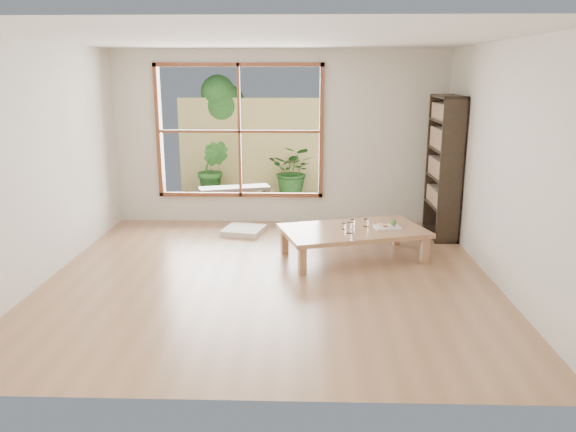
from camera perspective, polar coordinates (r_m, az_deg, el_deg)
name	(u,v)px	position (r m, az deg, el deg)	size (l,w,h in m)	color
ground	(270,276)	(6.45, -1.83, -6.15)	(5.00, 5.00, 0.00)	#A97854
low_table	(353,232)	(7.03, 6.64, -1.64)	(1.94, 1.44, 0.38)	#A87251
floor_cushion	(244,230)	(8.16, -4.51, -1.46)	(0.54, 0.54, 0.08)	white
bookshelf	(444,167)	(8.13, 15.55, 4.81)	(0.31, 0.88, 1.96)	#30251A
glass_tall	(350,228)	(6.80, 6.28, -1.21)	(0.07, 0.07, 0.13)	silver
glass_mid	(366,223)	(7.12, 7.92, -0.69)	(0.07, 0.07, 0.10)	silver
glass_short	(353,223)	(7.12, 6.59, -0.70)	(0.06, 0.06, 0.08)	silver
glass_small	(344,226)	(6.97, 5.70, -1.03)	(0.06, 0.06, 0.07)	silver
food_tray	(388,226)	(7.11, 10.16, -1.00)	(0.34, 0.27, 0.10)	white
deck	(249,205)	(9.90, -4.02, 1.16)	(2.80, 2.00, 0.05)	#3C352B
garden_bench	(234,190)	(9.47, -5.47, 2.62)	(1.23, 0.67, 0.37)	#30251A
bamboo_fence	(253,146)	(10.72, -3.57, 7.09)	(2.80, 0.06, 1.80)	#DCCA70
shrub_right	(293,170)	(10.47, 0.52, 4.66)	(0.84, 0.72, 0.93)	#336C27
shrub_left	(213,169)	(10.38, -7.63, 4.77)	(0.57, 0.46, 1.04)	#336C27
garden_tree	(219,106)	(11.03, -7.05, 11.00)	(1.04, 0.85, 2.22)	#4C3D2D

